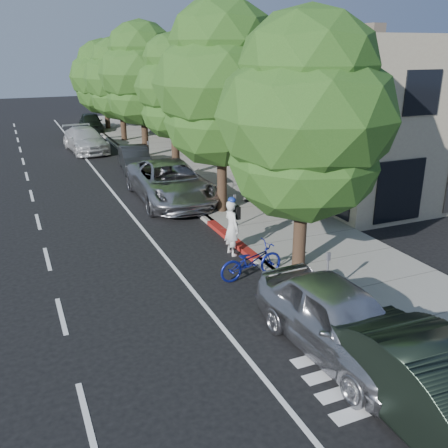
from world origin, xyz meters
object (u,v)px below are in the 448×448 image
street_tree_0 (306,120)px  silver_suv (170,182)px  dark_sedan (135,159)px  white_pickup (85,140)px  cyclist (232,228)px  street_tree_1 (222,86)px  street_tree_5 (104,77)px  near_car_b (442,396)px  street_tree_4 (120,79)px  near_car_a (340,321)px  street_tree_2 (173,89)px  street_tree_3 (142,75)px  dark_suv_far (91,122)px  bicycle (251,261)px  pedestrian (248,183)px

street_tree_0 → silver_suv: 9.46m
dark_sedan → white_pickup: bearing=110.1°
cyclist → street_tree_1: bearing=-24.2°
street_tree_5 → near_car_b: bearing=-92.2°
street_tree_5 → white_pickup: bearing=-110.2°
street_tree_4 → near_car_a: 28.46m
street_tree_2 → street_tree_3: (-0.00, 6.00, 0.35)m
street_tree_2 → dark_suv_far: size_ratio=1.66×
street_tree_2 → dark_sedan: bearing=116.4°
street_tree_5 → street_tree_1: bearing=-90.0°
cyclist → white_pickup: bearing=-0.3°
street_tree_2 → cyclist: 10.79m
street_tree_1 → dark_sedan: bearing=99.2°
street_tree_3 → street_tree_5: bearing=90.0°
street_tree_0 → bicycle: street_tree_0 is taller
cyclist → pedestrian: size_ratio=1.19×
dark_sedan → near_car_b: near_car_b is taller
street_tree_4 → near_car_a: (-1.53, -28.19, -3.57)m
street_tree_2 → white_pickup: (-3.10, 9.58, -3.84)m
dark_sedan → near_car_a: (-0.09, -19.10, 0.14)m
street_tree_4 → near_car_b: street_tree_4 is taller
dark_sedan → street_tree_1: bearing=-74.6°
silver_suv → street_tree_1: bearing=-59.6°
cyclist → dark_suv_far: cyclist is taller
street_tree_5 → dark_sedan: street_tree_5 is taller
silver_suv → dark_sedan: (-0.04, 6.32, -0.20)m
white_pickup → street_tree_1: bearing=-83.5°
near_car_b → street_tree_4: bearing=88.6°
street_tree_1 → near_car_b: 13.77m
street_tree_2 → cyclist: (-1.38, -10.05, -3.67)m
street_tree_5 → dark_suv_far: street_tree_5 is taller
street_tree_1 → dark_sedan: size_ratio=2.02×
street_tree_2 → street_tree_4: bearing=90.0°
street_tree_5 → near_car_a: bearing=-92.6°
silver_suv → dark_suv_far: silver_suv is taller
street_tree_1 → street_tree_2: (0.00, 6.00, -0.52)m
street_tree_2 → near_car_a: (-1.53, -16.19, -3.79)m
cyclist → street_tree_3: bearing=-10.2°
street_tree_3 → dark_sedan: bearing=-114.9°
street_tree_2 → silver_suv: 5.25m
street_tree_4 → white_pickup: (-3.10, -2.42, -3.63)m
street_tree_0 → silver_suv: street_tree_0 is taller
street_tree_5 → pedestrian: 23.49m
street_tree_5 → pedestrian: (1.59, -23.21, -3.26)m
dark_sedan → near_car_a: 19.10m
street_tree_1 → bicycle: (-1.59, -5.91, -4.59)m
street_tree_3 → dark_suv_far: (-1.40, 11.73, -4.21)m
street_tree_5 → silver_suv: street_tree_5 is taller
silver_suv → pedestrian: size_ratio=4.03×
silver_suv → white_pickup: silver_suv is taller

